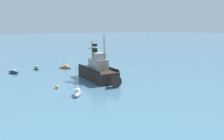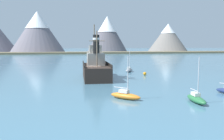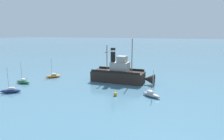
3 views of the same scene
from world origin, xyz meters
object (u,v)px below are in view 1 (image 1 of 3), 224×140
sailboat_orange (65,67)px  sailboat_grey (77,93)px  old_tugboat (99,72)px  sailboat_navy (14,72)px  sailboat_green (37,68)px  mooring_buoy (57,87)px

sailboat_orange → sailboat_grey: (6.72, 25.61, 0.00)m
old_tugboat → sailboat_orange: old_tugboat is taller
sailboat_navy → sailboat_grey: bearing=104.8°
sailboat_green → old_tugboat: bearing=113.7°
old_tugboat → sailboat_grey: bearing=45.1°
sailboat_navy → sailboat_orange: same height
old_tugboat → mooring_buoy: 10.44m
sailboat_grey → sailboat_orange: bearing=-104.7°
old_tugboat → sailboat_green: bearing=-66.3°
sailboat_navy → sailboat_orange: (-13.42, -0.20, 0.00)m
old_tugboat → sailboat_green: 21.90m
sailboat_green → sailboat_orange: same height
sailboat_green → sailboat_grey: bearing=90.8°
old_tugboat → sailboat_orange: 17.33m
sailboat_navy → mooring_buoy: sailboat_navy is taller
sailboat_navy → mooring_buoy: (-5.00, 19.24, -0.10)m
sailboat_green → sailboat_orange: (-7.11, 2.83, 0.00)m
old_tugboat → sailboat_green: (8.77, -20.02, -1.40)m
sailboat_green → sailboat_orange: bearing=158.3°
old_tugboat → sailboat_navy: bearing=-48.4°
sailboat_green → mooring_buoy: sailboat_green is taller
sailboat_green → mooring_buoy: bearing=86.6°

